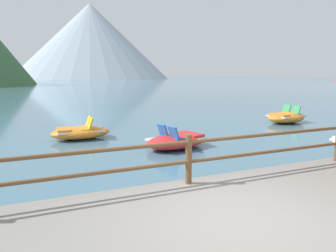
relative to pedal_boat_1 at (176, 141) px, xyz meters
The scene contains 6 objects.
ground_plane 34.29m from the pedal_boat_1, 92.80° to the left, with size 200.00×200.00×0.00m, color #477084.
dock_railing 4.58m from the pedal_boat_1, 111.77° to the right, with size 23.92×0.12×0.95m.
pedal_boat_1 is the anchor object (origin of this frame).
pedal_boat_2 7.74m from the pedal_boat_1, 20.16° to the left, with size 2.47×1.76×0.87m.
pedal_boat_3 3.88m from the pedal_boat_1, 135.38° to the left, with size 2.19×1.25×0.83m.
distant_peak 124.01m from the pedal_boat_1, 81.51° to the left, with size 61.29×61.29×29.28m, color #9EADBC.
Camera 1 is at (-2.61, -3.57, 2.49)m, focal length 33.65 mm.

